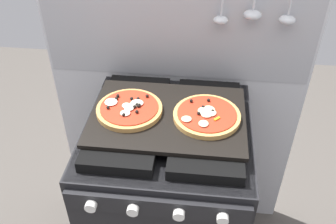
% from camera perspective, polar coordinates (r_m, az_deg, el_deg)
% --- Properties ---
extents(kitchen_backsplash, '(1.10, 0.09, 1.55)m').
position_cam_1_polar(kitchen_backsplash, '(1.65, 1.38, 3.33)').
color(kitchen_backsplash, silver).
rests_on(kitchen_backsplash, ground_plane).
extents(stove, '(0.60, 0.64, 0.90)m').
position_cam_1_polar(stove, '(1.64, -0.01, -13.23)').
color(stove, black).
rests_on(stove, ground_plane).
extents(baking_tray, '(0.54, 0.38, 0.02)m').
position_cam_1_polar(baking_tray, '(1.31, 0.00, -0.62)').
color(baking_tray, black).
rests_on(baking_tray, stove).
extents(pizza_left, '(0.23, 0.23, 0.03)m').
position_cam_1_polar(pizza_left, '(1.32, -5.92, 0.55)').
color(pizza_left, '#C18947').
rests_on(pizza_left, baking_tray).
extents(pizza_right, '(0.23, 0.23, 0.03)m').
position_cam_1_polar(pizza_right, '(1.29, 5.90, -0.52)').
color(pizza_right, tan).
rests_on(pizza_right, baking_tray).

